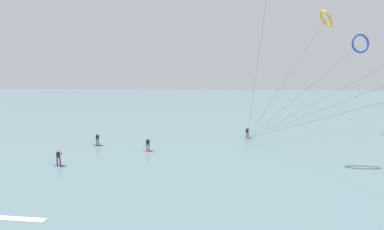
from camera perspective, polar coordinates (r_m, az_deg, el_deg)
sea_water at (r=111.84m, az=4.77°, el=3.28°), size 400.00×200.00×0.08m
surfer_charcoal at (r=38.41m, az=-20.12°, el=-5.23°), size 1.40×0.73×1.70m
surfer_violet at (r=31.42m, az=-27.34°, el=-8.58°), size 1.40×0.73×1.70m
surfer_magenta at (r=33.85m, az=-9.71°, el=-6.61°), size 1.40×0.58×1.70m
surfer_coral at (r=41.24m, az=12.09°, el=-4.02°), size 1.40×0.71×1.70m
kite_cobalt at (r=53.01m, az=33.08°, el=13.03°), size 20.62×8.02×16.77m
kite_amber at (r=53.76m, az=27.43°, el=18.32°), size 15.16×11.19×21.29m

